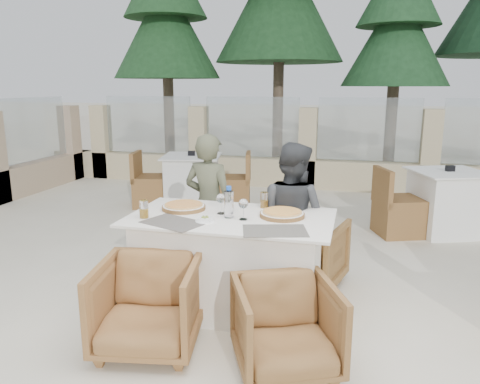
% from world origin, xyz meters
% --- Properties ---
extents(ground, '(80.00, 80.00, 0.00)m').
position_xyz_m(ground, '(0.00, 0.00, 0.00)').
color(ground, silver).
rests_on(ground, ground).
extents(sand_patch, '(30.00, 16.00, 0.01)m').
position_xyz_m(sand_patch, '(0.00, 14.00, 0.01)').
color(sand_patch, beige).
rests_on(sand_patch, ground).
extents(perimeter_wall_far, '(10.00, 0.34, 1.60)m').
position_xyz_m(perimeter_wall_far, '(0.00, 4.80, 0.80)').
color(perimeter_wall_far, '#CCBB8F').
rests_on(perimeter_wall_far, ground).
extents(pine_far_left, '(2.42, 2.42, 5.50)m').
position_xyz_m(pine_far_left, '(-3.50, 7.00, 2.75)').
color(pine_far_left, '#1F4924').
rests_on(pine_far_left, ground).
extents(pine_mid_left, '(2.86, 2.86, 6.50)m').
position_xyz_m(pine_mid_left, '(-1.00, 7.50, 3.25)').
color(pine_mid_left, '#1D4521').
rests_on(pine_mid_left, ground).
extents(pine_centre, '(2.20, 2.20, 5.00)m').
position_xyz_m(pine_centre, '(1.50, 7.20, 2.50)').
color(pine_centre, '#204C27').
rests_on(pine_centre, ground).
extents(dining_table, '(1.60, 0.90, 0.77)m').
position_xyz_m(dining_table, '(-0.09, 0.06, 0.39)').
color(dining_table, white).
rests_on(dining_table, ground).
extents(placemat_near_left, '(0.53, 0.44, 0.00)m').
position_xyz_m(placemat_near_left, '(-0.46, -0.22, 0.77)').
color(placemat_near_left, '#615B53').
rests_on(placemat_near_left, dining_table).
extents(placemat_near_right, '(0.51, 0.41, 0.00)m').
position_xyz_m(placemat_near_right, '(0.31, -0.23, 0.77)').
color(placemat_near_right, '#625D54').
rests_on(placemat_near_right, dining_table).
extents(pizza_left, '(0.37, 0.37, 0.05)m').
position_xyz_m(pizza_left, '(-0.52, 0.17, 0.79)').
color(pizza_left, orange).
rests_on(pizza_left, dining_table).
extents(pizza_right, '(0.46, 0.46, 0.05)m').
position_xyz_m(pizza_right, '(0.30, 0.15, 0.79)').
color(pizza_right, orange).
rests_on(pizza_right, dining_table).
extents(water_bottle, '(0.10, 0.10, 0.25)m').
position_xyz_m(water_bottle, '(-0.09, 0.02, 0.89)').
color(water_bottle, '#BEE2FA').
rests_on(water_bottle, dining_table).
extents(wine_glass_centre, '(0.09, 0.09, 0.18)m').
position_xyz_m(wine_glass_centre, '(-0.18, 0.11, 0.86)').
color(wine_glass_centre, silver).
rests_on(wine_glass_centre, dining_table).
extents(wine_glass_near, '(0.10, 0.10, 0.18)m').
position_xyz_m(wine_glass_near, '(0.03, -0.01, 0.86)').
color(wine_glass_near, white).
rests_on(wine_glass_near, dining_table).
extents(beer_glass_left, '(0.09, 0.09, 0.14)m').
position_xyz_m(beer_glass_left, '(-0.73, -0.15, 0.84)').
color(beer_glass_left, gold).
rests_on(beer_glass_left, dining_table).
extents(beer_glass_right, '(0.09, 0.09, 0.13)m').
position_xyz_m(beer_glass_right, '(0.11, 0.38, 0.84)').
color(beer_glass_right, '#C6811B').
rests_on(beer_glass_right, dining_table).
extents(olive_dish, '(0.13, 0.13, 0.04)m').
position_xyz_m(olive_dish, '(-0.24, -0.13, 0.79)').
color(olive_dish, white).
rests_on(olive_dish, dining_table).
extents(armchair_far_left, '(0.90, 0.91, 0.64)m').
position_xyz_m(armchair_far_left, '(-0.46, 0.58, 0.32)').
color(armchair_far_left, brown).
rests_on(armchair_far_left, ground).
extents(armchair_far_right, '(0.81, 0.82, 0.62)m').
position_xyz_m(armchair_far_right, '(0.44, 0.63, 0.31)').
color(armchair_far_right, brown).
rests_on(armchair_far_right, ground).
extents(armchair_near_left, '(0.78, 0.80, 0.63)m').
position_xyz_m(armchair_near_left, '(-0.48, -0.67, 0.31)').
color(armchair_near_left, olive).
rests_on(armchair_near_left, ground).
extents(armchair_near_right, '(0.83, 0.83, 0.58)m').
position_xyz_m(armchair_near_right, '(0.48, -0.69, 0.29)').
color(armchair_near_right, brown).
rests_on(armchair_near_right, ground).
extents(diner_left, '(0.54, 0.41, 1.35)m').
position_xyz_m(diner_left, '(-0.47, 0.69, 0.68)').
color(diner_left, '#54573F').
rests_on(diner_left, ground).
extents(diner_right, '(0.78, 0.70, 1.31)m').
position_xyz_m(diner_right, '(0.32, 0.53, 0.66)').
color(diner_right, '#3A3C40').
rests_on(diner_right, ground).
extents(bg_table_a, '(1.77, 1.13, 0.77)m').
position_xyz_m(bg_table_a, '(-1.50, 3.04, 0.39)').
color(bg_table_a, silver).
rests_on(bg_table_a, ground).
extents(bg_table_b, '(1.82, 1.35, 0.77)m').
position_xyz_m(bg_table_b, '(1.93, 2.61, 0.39)').
color(bg_table_b, white).
rests_on(bg_table_b, ground).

